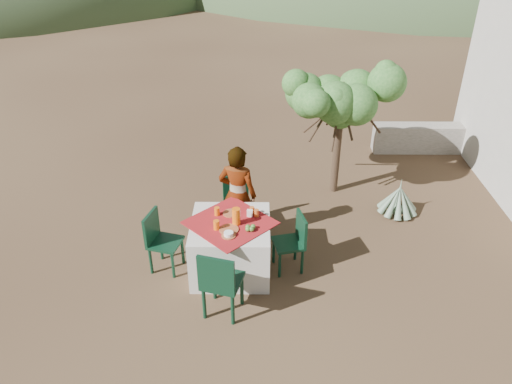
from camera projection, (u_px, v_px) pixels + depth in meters
ground at (255, 256)px, 7.03m from camera, size 160.00×160.00×0.00m
table at (231, 246)px, 6.60m from camera, size 1.30×1.30×0.76m
chair_far at (238, 200)px, 7.43m from camera, size 0.49×0.49×0.85m
chair_near at (220, 281)px, 5.78m from camera, size 0.54×0.54×0.95m
chair_left at (160, 239)px, 6.59m from camera, size 0.49×0.49×0.86m
chair_right at (294, 240)px, 6.59m from camera, size 0.46×0.46×0.83m
person at (238, 195)px, 7.00m from camera, size 0.62×0.49×1.50m
shrub_tree at (344, 104)px, 7.86m from camera, size 1.66×1.63×1.96m
agave at (398, 200)px, 7.89m from camera, size 0.64×0.64×0.68m
stone_wall at (440, 138)px, 9.78m from camera, size 2.60×0.35×0.55m
plate_far at (231, 213)px, 6.58m from camera, size 0.21×0.21×0.01m
plate_near at (229, 229)px, 6.26m from camera, size 0.25×0.25×0.01m
glass_far at (217, 211)px, 6.53m from camera, size 0.07×0.07×0.11m
glass_near at (216, 225)px, 6.25m from camera, size 0.08×0.08×0.12m
juice_pitcher at (236, 216)px, 6.32m from camera, size 0.10×0.10×0.23m
bowl_plate at (229, 236)px, 6.15m from camera, size 0.18×0.18×0.01m
white_bowl at (229, 234)px, 6.13m from camera, size 0.12×0.12×0.04m
jar_left at (257, 213)px, 6.50m from camera, size 0.06×0.06×0.10m
jar_right at (252, 210)px, 6.55m from camera, size 0.06×0.06×0.10m
napkin_holder at (250, 213)px, 6.50m from camera, size 0.08×0.05×0.10m
fruit_cluster at (250, 228)px, 6.24m from camera, size 0.13×0.12×0.06m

